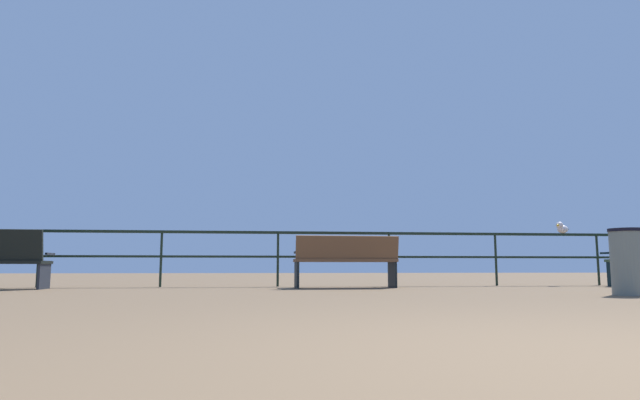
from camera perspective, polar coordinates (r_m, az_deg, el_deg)
pier_railing at (r=9.99m, az=1.52°, el=-4.86°), size 18.75×0.05×1.00m
bench_near_left at (r=9.15m, az=2.77°, el=-6.19°), size 1.75×0.72×0.87m
seagull_on_rail at (r=11.50m, az=24.27°, el=-2.75°), size 0.40×0.32×0.22m
trash_bin at (r=7.77m, az=29.77°, el=-5.69°), size 0.40×0.40×0.83m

